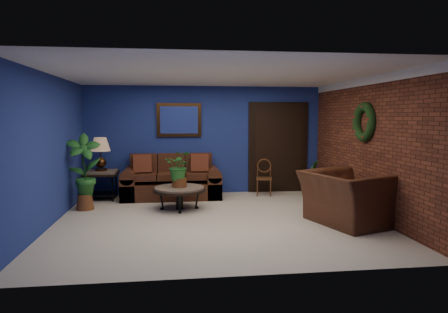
{
  "coord_description": "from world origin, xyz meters",
  "views": [
    {
      "loc": [
        -0.72,
        -6.79,
        1.8
      ],
      "look_at": [
        0.2,
        0.55,
        1.06
      ],
      "focal_mm": 32.0,
      "sensor_mm": 36.0,
      "label": 1
    }
  ],
  "objects": [
    {
      "name": "end_table",
      "position": [
        -2.3,
        2.05,
        0.48
      ],
      "size": [
        0.69,
        0.69,
        0.63
      ],
      "color": "#4A4540",
      "rests_on": "ground"
    },
    {
      "name": "sofa",
      "position": [
        -0.79,
        2.08,
        0.32
      ],
      "size": [
        2.15,
        0.93,
        0.97
      ],
      "color": "#432013",
      "rests_on": "ground"
    },
    {
      "name": "floor",
      "position": [
        0.0,
        0.0,
        0.0
      ],
      "size": [
        5.5,
        5.5,
        0.0
      ],
      "primitive_type": "plane",
      "color": "beige",
      "rests_on": "ground"
    },
    {
      "name": "wall_left",
      "position": [
        -2.75,
        0.0,
        1.25
      ],
      "size": [
        0.04,
        5.0,
        2.5
      ],
      "primitive_type": "cube",
      "color": "navy",
      "rests_on": "ground"
    },
    {
      "name": "wall_mirror",
      "position": [
        -0.6,
        2.46,
        1.72
      ],
      "size": [
        1.02,
        0.06,
        0.77
      ],
      "primitive_type": "cube",
      "color": "#3E2510",
      "rests_on": "wall_back"
    },
    {
      "name": "table_lamp",
      "position": [
        -2.3,
        2.05,
        1.08
      ],
      "size": [
        0.42,
        0.42,
        0.7
      ],
      "color": "#3E2510",
      "rests_on": "end_table"
    },
    {
      "name": "armchair",
      "position": [
        2.15,
        -0.53,
        0.44
      ],
      "size": [
        1.54,
        1.65,
        0.88
      ],
      "primitive_type": "imported",
      "rotation": [
        0.0,
        0.0,
        1.89
      ],
      "color": "#432013",
      "rests_on": "ground"
    },
    {
      "name": "closet_door",
      "position": [
        1.75,
        2.47,
        1.05
      ],
      "size": [
        1.44,
        0.06,
        2.18
      ],
      "primitive_type": "cube",
      "color": "black",
      "rests_on": "wall_back"
    },
    {
      "name": "crown_molding",
      "position": [
        2.72,
        0.0,
        2.43
      ],
      "size": [
        0.03,
        5.0,
        0.14
      ],
      "primitive_type": "cube",
      "color": "white",
      "rests_on": "wall_right_brick"
    },
    {
      "name": "floor_plant",
      "position": [
        2.35,
        1.82,
        0.43
      ],
      "size": [
        0.45,
        0.4,
        0.83
      ],
      "color": "brown",
      "rests_on": "ground"
    },
    {
      "name": "tall_plant",
      "position": [
        -2.45,
        1.09,
        0.8
      ],
      "size": [
        0.72,
        0.55,
        1.48
      ],
      "color": "brown",
      "rests_on": "ground"
    },
    {
      "name": "ceiling",
      "position": [
        0.0,
        0.0,
        2.5
      ],
      "size": [
        5.5,
        5.0,
        0.02
      ],
      "primitive_type": "cube",
      "color": "white",
      "rests_on": "wall_back"
    },
    {
      "name": "wall_right_brick",
      "position": [
        2.75,
        0.0,
        1.25
      ],
      "size": [
        0.04,
        5.0,
        2.5
      ],
      "primitive_type": "cube",
      "color": "brown",
      "rests_on": "ground"
    },
    {
      "name": "wall_back",
      "position": [
        0.0,
        2.5,
        1.25
      ],
      "size": [
        5.5,
        0.04,
        2.5
      ],
      "primitive_type": "cube",
      "color": "navy",
      "rests_on": "ground"
    },
    {
      "name": "side_chair",
      "position": [
        1.33,
        2.11,
        0.47
      ],
      "size": [
        0.42,
        0.42,
        0.83
      ],
      "rotation": [
        0.0,
        0.0,
        -0.22
      ],
      "color": "#562C18",
      "rests_on": "ground"
    },
    {
      "name": "coffee_table",
      "position": [
        -0.63,
        0.89,
        0.38
      ],
      "size": [
        1.02,
        1.02,
        0.44
      ],
      "rotation": [
        0.0,
        0.0,
        -0.12
      ],
      "color": "#4A4540",
      "rests_on": "ground"
    },
    {
      "name": "coffee_plant",
      "position": [
        -0.63,
        0.89,
        0.82
      ],
      "size": [
        0.57,
        0.51,
        0.71
      ],
      "color": "brown",
      "rests_on": "coffee_table"
    },
    {
      "name": "wreath",
      "position": [
        2.69,
        0.05,
        1.7
      ],
      "size": [
        0.16,
        0.72,
        0.72
      ],
      "primitive_type": "torus",
      "rotation": [
        0.0,
        1.57,
        0.0
      ],
      "color": "black",
      "rests_on": "wall_right_brick"
    }
  ]
}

